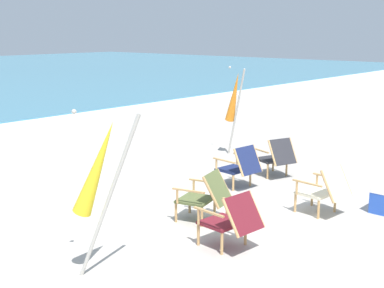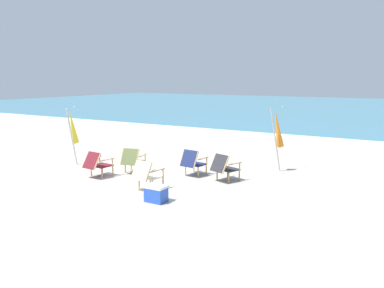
{
  "view_description": "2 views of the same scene",
  "coord_description": "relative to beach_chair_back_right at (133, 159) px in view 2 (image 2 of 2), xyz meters",
  "views": [
    {
      "loc": [
        -6.63,
        -4.91,
        2.84
      ],
      "look_at": [
        0.39,
        1.22,
        0.86
      ],
      "focal_mm": 50.0,
      "sensor_mm": 36.0,
      "label": 1
    },
    {
      "loc": [
        6.56,
        -8.8,
        2.89
      ],
      "look_at": [
        0.29,
        1.97,
        0.7
      ],
      "focal_mm": 35.0,
      "sensor_mm": 36.0,
      "label": 2
    }
  ],
  "objects": [
    {
      "name": "beach_chair_far_center",
      "position": [
        1.77,
        0.65,
        0.0
      ],
      "size": [
        0.65,
        0.78,
        0.8
      ],
      "color": "#19234C",
      "rests_on": "ground"
    },
    {
      "name": "surf_band",
      "position": [
        0.69,
        9.72,
        -0.39
      ],
      "size": [
        80.0,
        1.1,
        0.06
      ],
      "primitive_type": "cube",
      "color": "white",
      "rests_on": "ground"
    },
    {
      "name": "beach_chair_front_left",
      "position": [
        2.85,
        0.56,
        0.0
      ],
      "size": [
        0.79,
        0.9,
        0.79
      ],
      "color": "#28282D",
      "rests_on": "ground"
    },
    {
      "name": "cooler_box",
      "position": [
        2.23,
        -1.88,
        -0.22
      ],
      "size": [
        0.49,
        0.35,
        0.4
      ],
      "color": "blue",
      "rests_on": "ground"
    },
    {
      "name": "umbrella_furled_orange",
      "position": [
        3.81,
        2.32,
        0.92
      ],
      "size": [
        0.38,
        0.68,
        2.05
      ],
      "color": "#B7B2A8",
      "rests_on": "ground"
    },
    {
      "name": "beach_chair_back_right",
      "position": [
        0.0,
        0.0,
        0.0
      ],
      "size": [
        0.75,
        0.88,
        0.78
      ],
      "color": "#515B33",
      "rests_on": "ground"
    },
    {
      "name": "ground_plane",
      "position": [
        0.69,
        -0.01,
        -0.42
      ],
      "size": [
        80.0,
        80.0,
        0.0
      ],
      "primitive_type": "plane",
      "color": "#B2AAA0"
    },
    {
      "name": "umbrella_furled_yellow",
      "position": [
        -2.25,
        -0.28,
        0.88
      ],
      "size": [
        0.53,
        0.8,
        1.99
      ],
      "color": "#B7B2A8",
      "rests_on": "ground"
    },
    {
      "name": "sea",
      "position": [
        0.69,
        30.02,
        -0.37
      ],
      "size": [
        80.0,
        40.0,
        0.1
      ],
      "primitive_type": "cube",
      "color": "teal",
      "rests_on": "ground"
    },
    {
      "name": "beach_chair_back_left",
      "position": [
        -0.58,
        -0.93,
        -0.0
      ],
      "size": [
        0.64,
        0.82,
        0.77
      ],
      "color": "maroon",
      "rests_on": "ground"
    },
    {
      "name": "beach_chair_front_right",
      "position": [
        1.46,
        -1.22,
        0.0
      ],
      "size": [
        0.64,
        0.8,
        0.79
      ],
      "color": "beige",
      "rests_on": "ground"
    }
  ]
}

